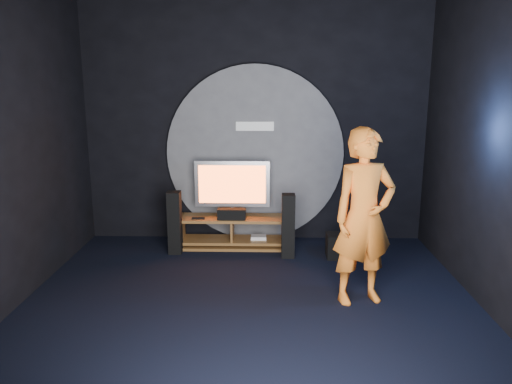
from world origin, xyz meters
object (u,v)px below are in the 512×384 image
Objects in this scene: tower_speaker_left at (175,223)px; player at (364,217)px; tower_speaker_right at (288,226)px; media_console at (233,234)px; subwoofer at (338,246)px; tv at (232,186)px.

player is (2.32, -1.47, 0.52)m from tower_speaker_left.
tower_speaker_right is (1.57, -0.12, 0.00)m from tower_speaker_left.
media_console is 0.91m from tower_speaker_right.
subwoofer is (2.25, -0.12, -0.28)m from tower_speaker_left.
tower_speaker_right is at bearing -4.28° from tower_speaker_left.
tv is 0.56× the size of player.
media_console is at bearing -84.37° from tv.
tower_speaker_right is (0.78, -0.40, 0.25)m from media_console.
tv is 0.96m from tower_speaker_left.
player is (0.75, -1.36, 0.52)m from tower_speaker_right.
player reaches higher than tower_speaker_left.
tv reaches higher than media_console.
tv reaches higher than tower_speaker_left.
tv is 1.02m from tower_speaker_right.
player reaches higher than subwoofer.
tower_speaker_left is 1.57m from tower_speaker_right.
tower_speaker_left and tower_speaker_right have the same top height.
tv is at bearing 162.34° from subwoofer.
tower_speaker_right is 0.73m from subwoofer.
subwoofer is 0.17× the size of player.
media_console reaches higher than subwoofer.
tower_speaker_left is at bearing 175.72° from tower_speaker_right.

